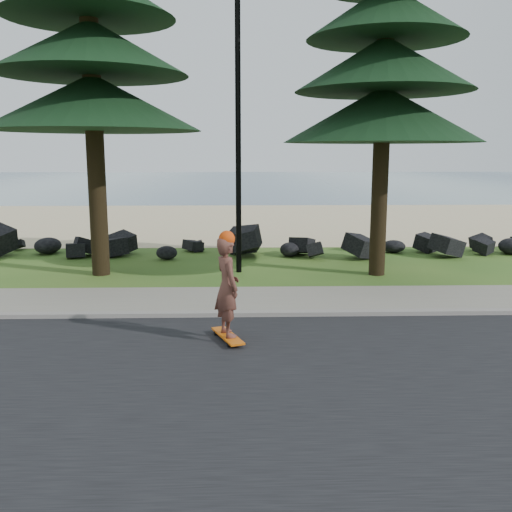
{
  "coord_description": "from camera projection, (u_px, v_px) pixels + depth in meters",
  "views": [
    {
      "loc": [
        0.03,
        -11.28,
        3.05
      ],
      "look_at": [
        0.35,
        0.0,
        1.0
      ],
      "focal_mm": 40.0,
      "sensor_mm": 36.0,
      "label": 1
    }
  ],
  "objects": [
    {
      "name": "lamp_post",
      "position": [
        238.0,
        108.0,
        14.04
      ],
      "size": [
        0.25,
        0.14,
        8.14
      ],
      "color": "black",
      "rests_on": "ground"
    },
    {
      "name": "kerb",
      "position": [
        239.0,
        314.0,
        10.74
      ],
      "size": [
        160.0,
        0.2,
        0.1
      ],
      "primitive_type": "cube",
      "color": "gray",
      "rests_on": "ground"
    },
    {
      "name": "road",
      "position": [
        238.0,
        397.0,
        7.21
      ],
      "size": [
        160.0,
        7.0,
        0.02
      ],
      "primitive_type": "cube",
      "color": "black",
      "rests_on": "ground"
    },
    {
      "name": "skateboarder",
      "position": [
        227.0,
        287.0,
        9.18
      ],
      "size": [
        0.58,
        1.0,
        1.82
      ],
      "rotation": [
        0.0,
        0.0,
        1.94
      ],
      "color": "#CD590C",
      "rests_on": "ground"
    },
    {
      "name": "sidewalk",
      "position": [
        239.0,
        300.0,
        11.83
      ],
      "size": [
        160.0,
        2.0,
        0.08
      ],
      "primitive_type": "cube",
      "color": "gray",
      "rests_on": "ground"
    },
    {
      "name": "beach_sand",
      "position": [
        239.0,
        221.0,
        25.9
      ],
      "size": [
        160.0,
        15.0,
        0.01
      ],
      "primitive_type": "cube",
      "color": "#D4B48D",
      "rests_on": "ground"
    },
    {
      "name": "seawall_boulders",
      "position": [
        239.0,
        255.0,
        17.14
      ],
      "size": [
        60.0,
        2.4,
        1.1
      ],
      "primitive_type": null,
      "color": "black",
      "rests_on": "ground"
    },
    {
      "name": "ocean",
      "position": [
        239.0,
        181.0,
        61.79
      ],
      "size": [
        160.0,
        58.0,
        0.01
      ],
      "primitive_type": "cube",
      "color": "#39566C",
      "rests_on": "ground"
    },
    {
      "name": "ground",
      "position": [
        239.0,
        304.0,
        11.64
      ],
      "size": [
        160.0,
        160.0,
        0.0
      ],
      "primitive_type": "plane",
      "color": "#2C561A",
      "rests_on": "ground"
    }
  ]
}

